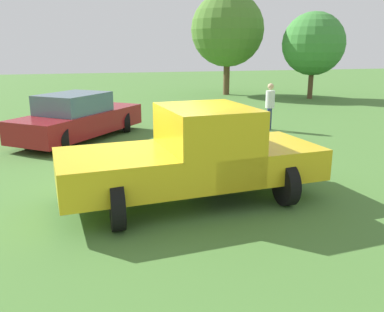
# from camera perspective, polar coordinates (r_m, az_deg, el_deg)

# --- Properties ---
(ground_plane) EXTENTS (80.00, 80.00, 0.00)m
(ground_plane) POSITION_cam_1_polar(r_m,az_deg,el_deg) (8.76, -3.90, -4.42)
(ground_plane) COLOR #477533
(pickup_truck) EXTENTS (2.67, 5.11, 1.82)m
(pickup_truck) POSITION_cam_1_polar(r_m,az_deg,el_deg) (7.79, 0.88, 0.43)
(pickup_truck) COLOR black
(pickup_truck) RESTS_ON ground_plane
(sedan_near) EXTENTS (4.77, 4.34, 1.50)m
(sedan_near) POSITION_cam_1_polar(r_m,az_deg,el_deg) (13.61, -15.53, 5.13)
(sedan_near) COLOR black
(sedan_near) RESTS_ON ground_plane
(person_bystander) EXTENTS (0.44, 0.44, 1.66)m
(person_bystander) POSITION_cam_1_polar(r_m,az_deg,el_deg) (14.86, 10.80, 7.11)
(person_bystander) COLOR navy
(person_bystander) RESTS_ON ground_plane
(tree_back_right) EXTENTS (4.38, 4.38, 6.07)m
(tree_back_right) POSITION_cam_1_polar(r_m,az_deg,el_deg) (25.82, 4.96, 17.09)
(tree_back_right) COLOR brown
(tree_back_right) RESTS_ON ground_plane
(tree_far_center) EXTENTS (3.47, 3.47, 4.79)m
(tree_far_center) POSITION_cam_1_polar(r_m,az_deg,el_deg) (24.60, 16.56, 14.73)
(tree_far_center) COLOR brown
(tree_far_center) RESTS_ON ground_plane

